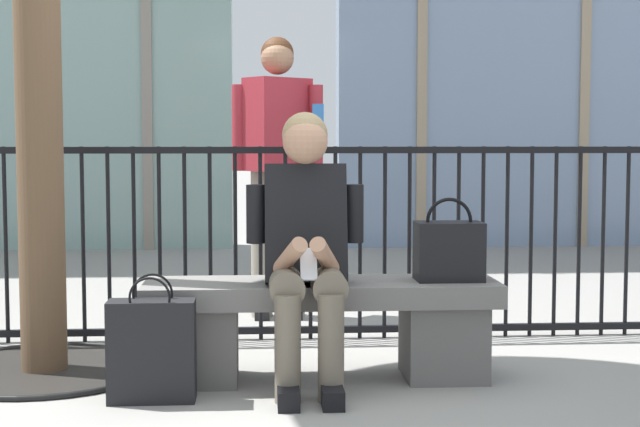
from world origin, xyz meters
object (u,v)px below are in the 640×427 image
object	(u,v)px
stone_bench	(321,320)
handbag_on_bench	(449,250)
bystander_at_railing	(278,154)
seated_person_with_phone	(306,240)
shopping_bag	(152,350)

from	to	relation	value
stone_bench	handbag_on_bench	distance (m)	0.66
stone_bench	bystander_at_railing	bearing A→B (deg)	95.87
seated_person_with_phone	bystander_at_railing	world-z (taller)	bystander_at_railing
stone_bench	shopping_bag	bearing A→B (deg)	-156.20
seated_person_with_phone	shopping_bag	distance (m)	0.81
shopping_bag	stone_bench	bearing A→B (deg)	23.80
bystander_at_railing	handbag_on_bench	bearing A→B (deg)	-64.89
stone_bench	seated_person_with_phone	bearing A→B (deg)	-120.45
stone_bench	handbag_on_bench	world-z (taller)	handbag_on_bench
shopping_bag	bystander_at_railing	world-z (taller)	bystander_at_railing
stone_bench	handbag_on_bench	xyz separation A→B (m)	(0.58, -0.01, 0.32)
handbag_on_bench	shopping_bag	distance (m)	1.40
stone_bench	handbag_on_bench	bearing A→B (deg)	-0.99
shopping_bag	bystander_at_railing	distance (m)	2.13
stone_bench	bystander_at_railing	distance (m)	1.74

